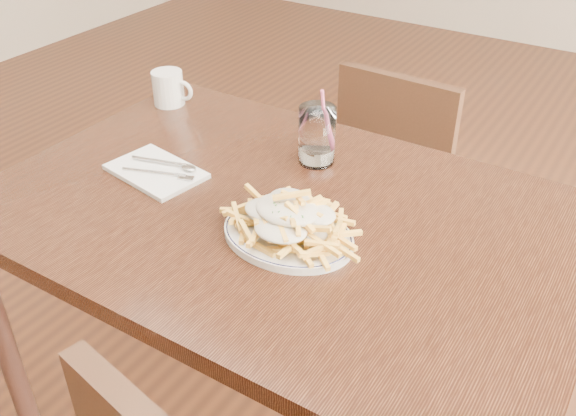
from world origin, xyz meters
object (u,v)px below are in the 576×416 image
Objects in this scene: chair_far at (402,170)px; water_glass at (317,138)px; fries_plate at (288,235)px; table at (282,239)px; coffee_mug at (169,88)px; loaded_fries at (288,215)px.

chair_far is 0.66m from water_glass.
fries_plate is 0.31m from water_glass.
fries_plate is (0.11, -0.84, 0.31)m from chair_far.
table is at bearing 129.14° from fries_plate.
fries_plate is at bearing -30.50° from coffee_mug.
loaded_fries is (0.07, -0.08, 0.13)m from table.
loaded_fries reaches higher than fries_plate.
loaded_fries reaches higher than table.
fries_plate is at bearing -50.86° from table.
loaded_fries is 2.41× the size of coffee_mug.
table is 0.60m from coffee_mug.
table is 10.49× the size of coffee_mug.
water_glass is (-0.10, 0.28, 0.00)m from loaded_fries.
water_glass reaches higher than chair_far.
table is 0.14m from fries_plate.
coffee_mug reaches higher than fries_plate.
chair_far is at bearing 97.17° from fries_plate.
chair_far is at bearing 90.25° from water_glass.
loaded_fries is at bearing -90.00° from fries_plate.
fries_plate reaches higher than table.
chair_far is 0.90m from fries_plate.
table is at bearing -87.04° from chair_far.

